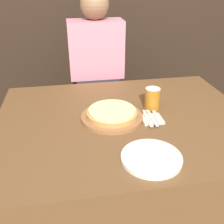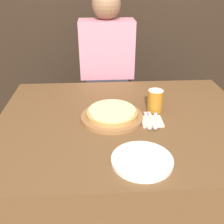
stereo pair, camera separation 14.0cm
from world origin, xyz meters
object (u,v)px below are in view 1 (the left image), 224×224
object	(u,v)px
dinner_plate	(151,158)
spoon	(156,117)
beer_glass	(152,98)
fork	(147,118)
dinner_knife	(152,118)
diner_person	(97,84)
pizza_on_board	(112,115)

from	to	relation	value
dinner_plate	spoon	distance (m)	0.35
beer_glass	fork	bearing A→B (deg)	-116.32
beer_glass	dinner_knife	xyz separation A→B (m)	(-0.04, -0.13, -0.05)
dinner_plate	spoon	size ratio (longest dim) A/B	1.71
spoon	diner_person	distance (m)	0.82
dinner_plate	spoon	bearing A→B (deg)	67.99
dinner_knife	spoon	world-z (taller)	same
pizza_on_board	diner_person	bearing A→B (deg)	89.59
pizza_on_board	dinner_plate	bearing A→B (deg)	-74.69
dinner_knife	diner_person	distance (m)	0.81
diner_person	spoon	bearing A→B (deg)	-73.76
beer_glass	diner_person	size ratio (longest dim) A/B	0.09
beer_glass	fork	world-z (taller)	beer_glass
beer_glass	diner_person	xyz separation A→B (m)	(-0.24, 0.65, -0.16)
pizza_on_board	dinner_plate	world-z (taller)	pizza_on_board
dinner_knife	spoon	size ratio (longest dim) A/B	1.17
spoon	diner_person	xyz separation A→B (m)	(-0.23, 0.78, -0.11)
dinner_plate	dinner_knife	bearing A→B (deg)	71.93
beer_glass	fork	distance (m)	0.16
fork	diner_person	xyz separation A→B (m)	(-0.18, 0.78, -0.11)
fork	dinner_knife	xyz separation A→B (m)	(0.02, 0.00, 0.00)
pizza_on_board	spoon	size ratio (longest dim) A/B	2.19
beer_glass	spoon	distance (m)	0.14
pizza_on_board	fork	size ratio (longest dim) A/B	1.87
beer_glass	fork	xyz separation A→B (m)	(-0.07, -0.13, -0.05)
pizza_on_board	spoon	distance (m)	0.24
spoon	diner_person	size ratio (longest dim) A/B	0.11
pizza_on_board	fork	distance (m)	0.19
beer_glass	spoon	world-z (taller)	beer_glass
dinner_knife	diner_person	size ratio (longest dim) A/B	0.13
pizza_on_board	beer_glass	world-z (taller)	beer_glass
fork	dinner_knife	size ratio (longest dim) A/B	1.00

